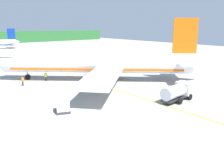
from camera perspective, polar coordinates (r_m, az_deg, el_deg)
The scene contains 7 objects.
airliner_foreground at distance 45.31m, azimuth -3.06°, elevation 1.99°, with size 33.22×31.06×11.90m.
service_truck_fuel at distance 34.77m, azimuth 15.59°, elevation -4.61°, with size 6.14×2.77×2.40m.
cargo_container_near at distance 29.95m, azimuth -11.82°, elevation -8.03°, with size 2.27×2.27×1.87m.
crew_marshaller at distance 46.93m, azimuth -15.71°, elevation -1.04°, with size 0.51×0.46×1.72m.
crew_loader_left at distance 38.80m, azimuth -5.40°, elevation -3.30°, with size 0.27×0.63×1.61m.
crew_loader_right at distance 44.63m, azimuth -20.81°, elevation -2.06°, with size 0.53×0.45×1.62m.
apron_guide_line at distance 41.33m, azimuth -1.25°, elevation -3.69°, with size 0.30×60.00×0.01m, color yellow.
Camera 1 is at (0.45, -20.01, 10.60)m, focal length 37.81 mm.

